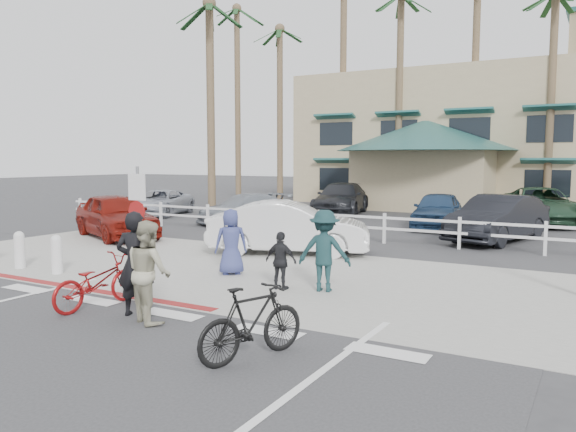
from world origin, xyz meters
The scene contains 33 objects.
ground centered at (0.00, 0.00, 0.00)m, with size 140.00×140.00×0.00m, color #333335.
bike_path centered at (0.00, -2.00, 0.00)m, with size 12.00×16.00×0.01m, color #333335.
sidewalk_plaza centered at (0.00, 4.50, 0.01)m, with size 22.00×7.00×0.01m, color gray.
cross_street centered at (0.00, 8.50, 0.00)m, with size 40.00×5.00×0.01m, color #333335.
parking_lot centered at (0.00, 18.00, 0.00)m, with size 50.00×16.00×0.01m, color #333335.
curb_red centered at (-3.00, 1.20, 0.01)m, with size 7.00×0.25×0.02m, color maroon.
rail_fence centered at (0.50, 10.50, 0.50)m, with size 29.40×0.16×1.00m, color silver, non-canonical shape.
building centered at (2.00, 31.00, 5.65)m, with size 28.00×16.00×11.30m, color tan, non-canonical shape.
sign_post centered at (-2.30, 2.20, 1.45)m, with size 0.50×0.10×2.90m, color gray, non-canonical shape.
bollard_0 centered at (-4.80, 2.00, 0.47)m, with size 0.26×0.26×0.95m, color silver, non-canonical shape.
bollard_1 centered at (-6.20, 2.00, 0.47)m, with size 0.26×0.26×0.95m, color silver, non-canonical shape.
palm_0 centered at (-16.00, 26.00, 7.50)m, with size 4.00×4.00×15.00m, color black, non-canonical shape.
palm_1 centered at (-12.00, 25.00, 6.50)m, with size 4.00×4.00×13.00m, color black, non-canonical shape.
palm_2 centered at (-8.00, 26.00, 8.00)m, with size 4.00×4.00×16.00m, color black, non-canonical shape.
palm_3 centered at (-4.00, 25.00, 7.00)m, with size 4.00×4.00×14.00m, color black, non-canonical shape.
palm_4 centered at (0.00, 26.00, 7.50)m, with size 4.00×4.00×15.00m, color black, non-canonical shape.
palm_5 centered at (4.00, 25.00, 6.50)m, with size 4.00×4.00×13.00m, color black, non-canonical shape.
palm_10 centered at (-10.00, 15.00, 6.00)m, with size 4.00×4.00×12.00m, color black, non-canonical shape.
bike_red centered at (-1.54, 0.32, 0.49)m, with size 0.65×1.86×0.98m, color maroon.
rider_red centered at (-0.51, 0.27, 0.93)m, with size 0.68×0.45×1.86m, color black.
bike_black centered at (2.45, -0.54, 0.52)m, with size 0.49×1.75×1.05m, color black.
rider_black centered at (-0.05, 0.11, 0.87)m, with size 0.85×0.66×1.74m, color #A7A387.
pedestrian_a centered at (1.57, 3.57, 0.86)m, with size 1.11×0.64×1.71m, color #143033.
pedestrian_child centered at (0.73, 3.21, 0.62)m, with size 0.73×0.30×1.24m, color black.
pedestrian_b centered at (-1.11, 4.00, 0.79)m, with size 0.77×0.50×1.58m, color navy.
car_white_sedan centered at (-1.36, 7.27, 0.77)m, with size 1.62×4.66×1.54m, color silver.
car_red_compact centered at (-8.33, 7.26, 0.78)m, with size 1.85×4.60×1.57m, color maroon.
lot_car_0 centered at (-12.35, 13.89, 0.62)m, with size 2.07×4.49×1.25m, color #959AA7.
lot_car_1 centered at (-6.93, 13.21, 0.63)m, with size 1.76×4.32×1.25m, color gray.
lot_car_2 centered at (0.84, 15.45, 0.73)m, with size 1.72×4.28×1.46m, color navy.
lot_car_3 centered at (3.54, 12.78, 0.78)m, with size 1.65×4.72×1.55m, color black.
lot_car_4 centered at (-4.87, 18.85, 0.78)m, with size 2.18×5.35×1.55m, color black.
lot_car_5 centered at (4.25, 19.06, 0.78)m, with size 2.57×5.58×1.55m, color #1F3D29.
Camera 1 is at (6.58, -6.85, 2.76)m, focal length 35.00 mm.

